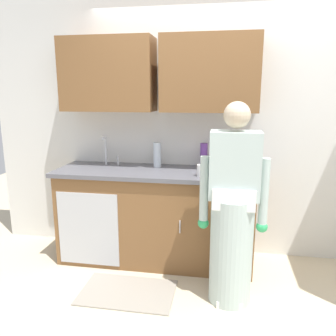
{
  "coord_description": "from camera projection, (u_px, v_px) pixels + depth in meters",
  "views": [
    {
      "loc": [
        0.11,
        -2.44,
        1.68
      ],
      "look_at": [
        -0.4,
        0.55,
        1.0
      ],
      "focal_mm": 36.0,
      "sensor_mm": 36.0,
      "label": 1
    }
  ],
  "objects": [
    {
      "name": "ground_plane",
      "position": [
        205.0,
        304.0,
        2.73
      ],
      "size": [
        9.0,
        9.0,
        0.0
      ],
      "primitive_type": "plane",
      "color": "beige"
    },
    {
      "name": "kitchen_wall_with_uppers",
      "position": [
        201.0,
        113.0,
        3.39
      ],
      "size": [
        4.8,
        0.44,
        2.7
      ],
      "color": "silver",
      "rests_on": "ground"
    },
    {
      "name": "counter_cabinet",
      "position": [
        156.0,
        217.0,
        3.4
      ],
      "size": [
        1.9,
        0.62,
        0.9
      ],
      "color": "brown",
      "rests_on": "ground"
    },
    {
      "name": "countertop",
      "position": [
        156.0,
        172.0,
        3.29
      ],
      "size": [
        1.96,
        0.66,
        0.04
      ],
      "primitive_type": "cube",
      "color": "#595960",
      "rests_on": "counter_cabinet"
    },
    {
      "name": "sink",
      "position": [
        105.0,
        169.0,
        3.39
      ],
      "size": [
        0.5,
        0.36,
        0.35
      ],
      "color": "#B7BABF",
      "rests_on": "counter_cabinet"
    },
    {
      "name": "person_at_sink",
      "position": [
        232.0,
        221.0,
        2.65
      ],
      "size": [
        0.55,
        0.34,
        1.62
      ],
      "color": "white",
      "rests_on": "ground"
    },
    {
      "name": "floor_mat",
      "position": [
        128.0,
        292.0,
        2.89
      ],
      "size": [
        0.8,
        0.5,
        0.01
      ],
      "primitive_type": "cube",
      "color": "gray",
      "rests_on": "ground"
    },
    {
      "name": "bottle_water_tall",
      "position": [
        241.0,
        160.0,
        3.28
      ],
      "size": [
        0.06,
        0.06,
        0.2
      ],
      "primitive_type": "cylinder",
      "color": "#66388C",
      "rests_on": "countertop"
    },
    {
      "name": "bottle_cleaner_spray",
      "position": [
        157.0,
        155.0,
        3.4
      ],
      "size": [
        0.08,
        0.08,
        0.25
      ],
      "primitive_type": "cylinder",
      "color": "silver",
      "rests_on": "countertop"
    },
    {
      "name": "bottle_soap",
      "position": [
        204.0,
        156.0,
        3.37
      ],
      "size": [
        0.07,
        0.07,
        0.25
      ],
      "primitive_type": "cylinder",
      "color": "#66388C",
      "rests_on": "countertop"
    },
    {
      "name": "cup_by_sink",
      "position": [
        201.0,
        170.0,
        3.04
      ],
      "size": [
        0.08,
        0.08,
        0.11
      ],
      "primitive_type": "cylinder",
      "color": "white",
      "rests_on": "countertop"
    }
  ]
}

